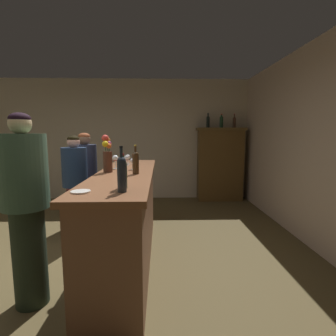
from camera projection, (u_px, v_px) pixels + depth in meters
The scene contains 19 objects.
floor at pixel (75, 271), 2.89m from camera, with size 8.54×8.54×0.00m, color brown.
wall_back at pixel (119, 140), 6.02m from camera, with size 6.02×0.12×2.73m, color #BFB196.
bar_counter at pixel (127, 217), 3.06m from camera, with size 0.62×2.64×1.08m.
display_cabinet at pixel (220, 163), 5.87m from camera, with size 1.07×0.39×1.64m.
wine_bottle_riesling at pixel (122, 173), 2.08m from camera, with size 0.07×0.07×0.28m.
wine_bottle_merlot at pixel (122, 172), 1.95m from camera, with size 0.07×0.07×0.35m.
wine_bottle_pinot at pixel (136, 161), 2.82m from camera, with size 0.07×0.07×0.32m.
wine_glass_front at pixel (133, 161), 3.16m from camera, with size 0.08×0.08×0.14m.
wine_glass_mid at pixel (115, 159), 3.24m from camera, with size 0.08×0.08×0.17m.
wine_glass_rear at pixel (128, 157), 3.72m from camera, with size 0.07×0.07×0.14m.
wine_glass_spare at pixel (126, 159), 3.57m from camera, with size 0.07×0.07×0.14m.
flower_arrangement at pixel (107, 153), 2.93m from camera, with size 0.11×0.14×0.42m.
cheese_plate at pixel (81, 192), 1.95m from camera, with size 0.15×0.15×0.01m, color white.
display_bottle_left at pixel (208, 121), 5.74m from camera, with size 0.07×0.07×0.32m.
display_bottle_midleft at pixel (221, 121), 5.75m from camera, with size 0.08×0.08×0.30m.
display_bottle_center at pixel (234, 122), 5.76m from camera, with size 0.07×0.07×0.31m.
patron_by_cabinet at pixel (75, 184), 3.69m from camera, with size 0.35×0.35×1.49m.
patron_in_grey at pixel (86, 175), 4.33m from camera, with size 0.38×0.38×1.52m.
patron_near_entrance at pixel (26, 204), 2.23m from camera, with size 0.39×0.39×1.69m.
Camera 1 is at (0.96, -2.74, 1.52)m, focal length 27.85 mm.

